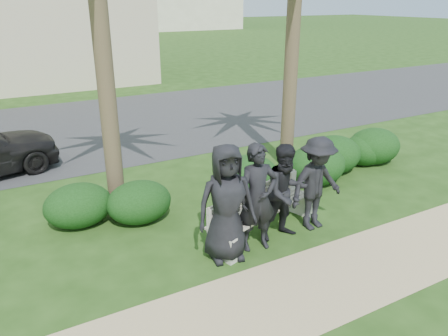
{
  "coord_description": "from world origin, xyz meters",
  "views": [
    {
      "loc": [
        -4.48,
        -5.7,
        3.82
      ],
      "look_at": [
        -0.77,
        1.0,
        0.83
      ],
      "focal_mm": 35.0,
      "sensor_mm": 36.0,
      "label": 1
    }
  ],
  "objects_px": {
    "park_bench": "(264,214)",
    "man_d": "(316,184)",
    "man_c": "(286,192)",
    "man_a": "(226,203)",
    "man_b": "(258,198)"
  },
  "relations": [
    {
      "from": "park_bench",
      "to": "man_a",
      "type": "distance_m",
      "value": 1.16
    },
    {
      "from": "man_d",
      "to": "man_b",
      "type": "bearing_deg",
      "value": 179.31
    },
    {
      "from": "park_bench",
      "to": "man_d",
      "type": "distance_m",
      "value": 1.05
    },
    {
      "from": "park_bench",
      "to": "man_c",
      "type": "height_order",
      "value": "man_c"
    },
    {
      "from": "man_b",
      "to": "man_d",
      "type": "relative_size",
      "value": 1.06
    },
    {
      "from": "park_bench",
      "to": "man_b",
      "type": "bearing_deg",
      "value": -153.84
    },
    {
      "from": "park_bench",
      "to": "man_b",
      "type": "xyz_separation_m",
      "value": [
        -0.37,
        -0.34,
        0.53
      ]
    },
    {
      "from": "man_b",
      "to": "man_c",
      "type": "xyz_separation_m",
      "value": [
        0.6,
        0.07,
        -0.06
      ]
    },
    {
      "from": "park_bench",
      "to": "man_d",
      "type": "height_order",
      "value": "man_d"
    },
    {
      "from": "park_bench",
      "to": "man_a",
      "type": "relative_size",
      "value": 1.29
    },
    {
      "from": "man_a",
      "to": "man_c",
      "type": "height_order",
      "value": "man_a"
    },
    {
      "from": "man_c",
      "to": "man_a",
      "type": "bearing_deg",
      "value": -173.55
    },
    {
      "from": "park_bench",
      "to": "man_d",
      "type": "relative_size",
      "value": 1.43
    },
    {
      "from": "man_a",
      "to": "man_d",
      "type": "bearing_deg",
      "value": 13.57
    },
    {
      "from": "park_bench",
      "to": "man_b",
      "type": "height_order",
      "value": "man_b"
    }
  ]
}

